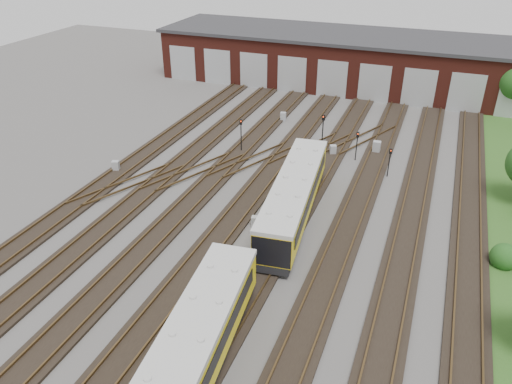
% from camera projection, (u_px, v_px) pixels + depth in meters
% --- Properties ---
extents(ground, '(120.00, 120.00, 0.00)m').
position_uv_depth(ground, '(236.00, 259.00, 32.08)').
color(ground, '#4C4947').
rests_on(ground, ground).
extents(track_network, '(30.40, 70.00, 0.33)m').
position_uv_depth(track_network, '(237.00, 252.00, 32.56)').
color(track_network, black).
rests_on(track_network, ground).
extents(maintenance_shed, '(51.00, 12.50, 6.35)m').
position_uv_depth(maintenance_shed, '(359.00, 60.00, 63.06)').
color(maintenance_shed, '#521C14').
rests_on(maintenance_shed, ground).
extents(metro_train, '(4.08, 46.44, 2.94)m').
position_uv_depth(metro_train, '(189.00, 361.00, 22.45)').
color(metro_train, black).
rests_on(metro_train, ground).
extents(signal_mast_0, '(0.28, 0.27, 3.21)m').
position_uv_depth(signal_mast_0, '(241.00, 132.00, 45.50)').
color(signal_mast_0, black).
rests_on(signal_mast_0, ground).
extents(signal_mast_1, '(0.27, 0.25, 3.31)m').
position_uv_depth(signal_mast_1, '(323.00, 127.00, 46.26)').
color(signal_mast_1, black).
rests_on(signal_mast_1, ground).
extents(signal_mast_2, '(0.26, 0.25, 2.70)m').
position_uv_depth(signal_mast_2, '(357.00, 142.00, 44.12)').
color(signal_mast_2, black).
rests_on(signal_mast_2, ground).
extents(signal_mast_3, '(0.25, 0.23, 2.55)m').
position_uv_depth(signal_mast_3, '(390.00, 159.00, 41.38)').
color(signal_mast_3, black).
rests_on(signal_mast_3, ground).
extents(relay_cabinet_0, '(0.70, 0.64, 0.96)m').
position_uv_depth(relay_cabinet_0, '(116.00, 166.00, 42.78)').
color(relay_cabinet_0, '#9D9EA2').
rests_on(relay_cabinet_0, ground).
extents(relay_cabinet_1, '(0.63, 0.55, 0.96)m').
position_uv_depth(relay_cabinet_1, '(283.00, 117.00, 53.21)').
color(relay_cabinet_1, '#9D9EA2').
rests_on(relay_cabinet_1, ground).
extents(relay_cabinet_2, '(0.59, 0.52, 0.86)m').
position_uv_depth(relay_cabinet_2, '(255.00, 222.00, 35.16)').
color(relay_cabinet_2, '#9D9EA2').
rests_on(relay_cabinet_2, ground).
extents(relay_cabinet_3, '(0.69, 0.58, 1.15)m').
position_uv_depth(relay_cabinet_3, '(377.00, 147.00, 46.04)').
color(relay_cabinet_3, '#9D9EA2').
rests_on(relay_cabinet_3, ground).
extents(relay_cabinet_4, '(0.71, 0.66, 0.94)m').
position_uv_depth(relay_cabinet_4, '(333.00, 150.00, 45.71)').
color(relay_cabinet_4, '#9D9EA2').
rests_on(relay_cabinet_4, ground).
extents(bush_0, '(1.76, 1.76, 1.76)m').
position_uv_depth(bush_0, '(505.00, 254.00, 31.14)').
color(bush_0, '#194112').
rests_on(bush_0, ground).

